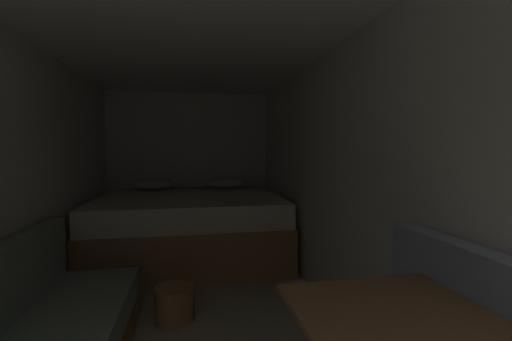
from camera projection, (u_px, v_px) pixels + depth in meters
ground_plane at (190, 331)px, 2.45m from camera, size 7.14×7.14×0.00m
wall_back at (190, 166)px, 4.92m from camera, size 2.34×0.05×2.09m
wall_left at (4, 190)px, 2.16m from camera, size 0.05×5.14×2.09m
wall_right at (342, 183)px, 2.59m from camera, size 0.05×5.14×2.09m
ceiling_slab at (186, 29)px, 2.31m from camera, size 2.34×5.14×0.05m
bed at (190, 227)px, 4.06m from camera, size 2.12×1.72×0.89m
wicker_basket at (174, 303)px, 2.60m from camera, size 0.30×0.30×0.26m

